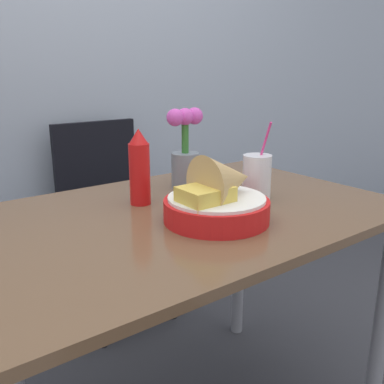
{
  "coord_description": "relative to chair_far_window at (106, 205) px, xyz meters",
  "views": [
    {
      "loc": [
        -0.63,
        -0.89,
        1.13
      ],
      "look_at": [
        0.02,
        -0.03,
        0.82
      ],
      "focal_mm": 40.0,
      "sensor_mm": 36.0,
      "label": 1
    }
  ],
  "objects": [
    {
      "name": "dining_table",
      "position": [
        -0.19,
        -0.86,
        0.13
      ],
      "size": [
        1.19,
        0.77,
        0.76
      ],
      "color": "brown",
      "rests_on": "ground_plane"
    },
    {
      "name": "drink_cup",
      "position": [
        0.06,
        -0.9,
        0.3
      ],
      "size": [
        0.08,
        0.08,
        0.23
      ],
      "color": "silver",
      "rests_on": "dining_table"
    },
    {
      "name": "ketchup_bottle",
      "position": [
        -0.24,
        -0.74,
        0.34
      ],
      "size": [
        0.06,
        0.06,
        0.21
      ],
      "color": "red",
      "rests_on": "dining_table"
    },
    {
      "name": "chair_far_window",
      "position": [
        0.0,
        0.0,
        0.0
      ],
      "size": [
        0.4,
        0.4,
        0.9
      ],
      "color": "black",
      "rests_on": "ground_plane"
    },
    {
      "name": "wall_window",
      "position": [
        -0.19,
        0.22,
        0.78
      ],
      "size": [
        7.0,
        0.06,
        2.6
      ],
      "color": "#9EA8B7",
      "rests_on": "ground_plane"
    },
    {
      "name": "food_basket",
      "position": [
        -0.15,
        -0.98,
        0.3
      ],
      "size": [
        0.27,
        0.27,
        0.17
      ],
      "color": "red",
      "rests_on": "dining_table"
    },
    {
      "name": "flower_vase",
      "position": [
        -0.03,
        -0.67,
        0.35
      ],
      "size": [
        0.13,
        0.09,
        0.26
      ],
      "color": "gray",
      "rests_on": "dining_table"
    }
  ]
}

